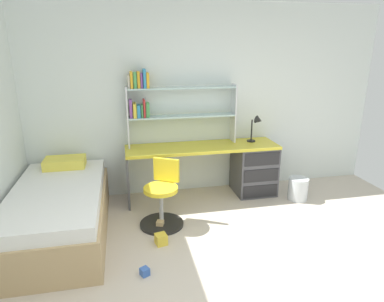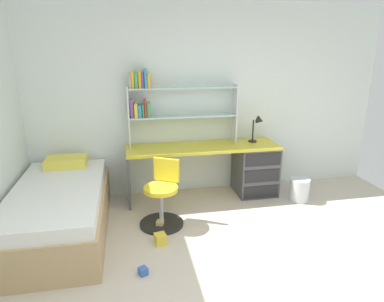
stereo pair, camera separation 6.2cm
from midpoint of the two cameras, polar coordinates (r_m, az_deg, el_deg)
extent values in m
cube|color=silver|center=(4.75, -0.28, 8.52)|extent=(5.51, 0.06, 2.63)
cube|color=gold|center=(4.58, 1.42, 0.64)|extent=(2.09, 0.56, 0.04)
cube|color=#4C4C51|center=(4.92, 10.11, -3.02)|extent=(0.55, 0.53, 0.71)
cube|color=#4C4C51|center=(4.59, -11.25, -4.61)|extent=(0.03, 0.50, 0.71)
cube|color=black|center=(4.78, 11.16, -6.76)|extent=(0.50, 0.01, 0.18)
cube|color=black|center=(4.69, 11.33, -4.12)|extent=(0.50, 0.01, 0.18)
cube|color=black|center=(4.61, 11.50, -1.39)|extent=(0.50, 0.01, 0.18)
cube|color=silver|center=(4.52, -11.31, 5.60)|extent=(0.02, 0.22, 0.81)
cube|color=silver|center=(4.76, 6.69, 6.40)|extent=(0.02, 0.22, 0.81)
cube|color=silver|center=(4.58, -2.08, 5.96)|extent=(1.44, 0.22, 0.02)
cube|color=silver|center=(4.52, -2.13, 10.73)|extent=(1.44, 0.22, 0.02)
cube|color=purple|center=(4.49, -10.78, 7.10)|extent=(0.04, 0.14, 0.23)
cube|color=yellow|center=(4.50, -10.12, 6.84)|extent=(0.04, 0.19, 0.19)
cube|color=#338CBF|center=(4.50, -9.48, 6.74)|extent=(0.04, 0.17, 0.16)
cube|color=#4CA559|center=(4.51, -8.91, 6.78)|extent=(0.02, 0.14, 0.17)
cube|color=red|center=(4.50, -8.54, 7.22)|extent=(0.02, 0.17, 0.23)
cube|color=#4CA559|center=(4.51, -7.98, 6.99)|extent=(0.04, 0.12, 0.19)
cube|color=beige|center=(4.45, -11.12, 11.52)|extent=(0.02, 0.15, 0.17)
cube|color=gold|center=(4.45, -10.70, 11.83)|extent=(0.03, 0.19, 0.21)
cube|color=#4CA559|center=(4.45, -10.11, 11.80)|extent=(0.04, 0.15, 0.20)
cube|color=gold|center=(4.45, -9.50, 11.88)|extent=(0.04, 0.14, 0.21)
cube|color=purple|center=(4.45, -9.03, 11.78)|extent=(0.03, 0.13, 0.19)
cube|color=#338CBF|center=(4.45, -8.53, 12.12)|extent=(0.03, 0.18, 0.24)
cube|color=gold|center=(4.46, -8.02, 11.85)|extent=(0.03, 0.19, 0.19)
cylinder|color=black|center=(4.85, 9.65, 1.70)|extent=(0.12, 0.12, 0.02)
cylinder|color=black|center=(4.81, 9.74, 3.52)|extent=(0.02, 0.02, 0.30)
cone|color=black|center=(4.77, 10.95, 5.16)|extent=(0.12, 0.11, 0.13)
cylinder|color=black|center=(4.12, -5.61, -12.21)|extent=(0.52, 0.52, 0.03)
cylinder|color=#A5A8AD|center=(4.02, -5.69, -9.67)|extent=(0.05, 0.05, 0.44)
cylinder|color=yellow|center=(3.92, -5.80, -6.48)|extent=(0.40, 0.40, 0.05)
cube|color=yellow|center=(4.01, -4.83, -3.21)|extent=(0.30, 0.20, 0.28)
cube|color=tan|center=(4.10, -22.03, -10.53)|extent=(1.00, 1.93, 0.43)
cube|color=white|center=(3.98, -22.48, -6.91)|extent=(0.94, 1.87, 0.14)
cube|color=#EAD84C|center=(4.59, -21.18, -1.84)|extent=(0.50, 0.32, 0.12)
cylinder|color=silver|center=(4.89, 17.25, -6.18)|extent=(0.27, 0.27, 0.31)
cube|color=#3860B7|center=(3.34, -8.61, -19.65)|extent=(0.10, 0.10, 0.08)
cube|color=gold|center=(3.74, -5.78, -14.72)|extent=(0.14, 0.14, 0.12)
cube|color=tan|center=(4.06, -5.89, -12.27)|extent=(0.11, 0.11, 0.08)
camera|label=1|loc=(0.03, -90.47, -0.14)|focal=31.34mm
camera|label=2|loc=(0.03, 89.53, 0.14)|focal=31.34mm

